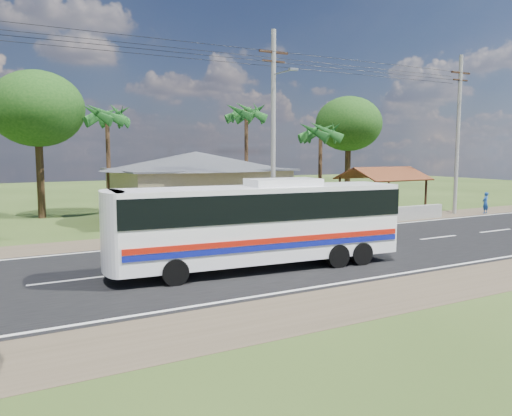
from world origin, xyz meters
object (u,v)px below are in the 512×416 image
at_px(coach_bus, 262,218).
at_px(motorcycle, 273,226).
at_px(waiting_shed, 383,176).
at_px(person, 485,203).

distance_m(coach_bus, motorcycle, 7.99).
height_order(waiting_shed, motorcycle, waiting_shed).
bearing_deg(person, coach_bus, 8.75).
height_order(waiting_shed, person, waiting_shed).
distance_m(coach_bus, person, 23.35).
distance_m(waiting_shed, coach_bus, 18.26).
height_order(waiting_shed, coach_bus, coach_bus).
xyz_separation_m(coach_bus, person, (22.23, 7.05, -1.17)).
height_order(motorcycle, person, person).
xyz_separation_m(motorcycle, person, (17.85, 0.53, 0.33)).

